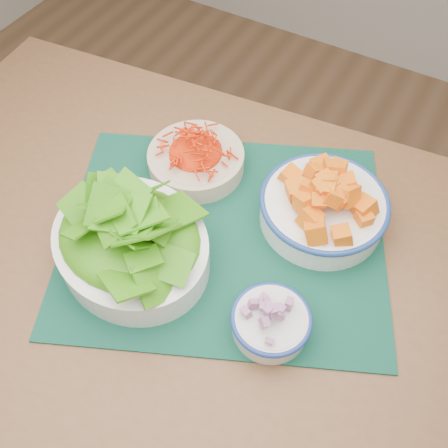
% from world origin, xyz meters
% --- Properties ---
extents(ground, '(4.00, 4.00, 0.00)m').
position_xyz_m(ground, '(0.00, 0.00, 0.00)').
color(ground, '#926846').
rests_on(ground, ground).
extents(table, '(1.38, 1.00, 0.75)m').
position_xyz_m(table, '(0.10, 0.20, 0.66)').
color(table, brown).
rests_on(table, ground).
extents(placemat, '(0.73, 0.68, 0.00)m').
position_xyz_m(placemat, '(0.15, 0.27, 0.75)').
color(placemat, '#072C22').
rests_on(placemat, table).
extents(carrot_bowl, '(0.25, 0.25, 0.07)m').
position_xyz_m(carrot_bowl, '(0.02, 0.38, 0.79)').
color(carrot_bowl, beige).
rests_on(carrot_bowl, placemat).
extents(squash_bowl, '(0.26, 0.26, 0.12)m').
position_xyz_m(squash_bowl, '(0.29, 0.39, 0.81)').
color(squash_bowl, white).
rests_on(squash_bowl, placemat).
extents(lettuce_bowl, '(0.36, 0.33, 0.14)m').
position_xyz_m(lettuce_bowl, '(0.04, 0.15, 0.82)').
color(lettuce_bowl, white).
rests_on(lettuce_bowl, placemat).
extents(onion_bowl, '(0.14, 0.14, 0.06)m').
position_xyz_m(onion_bowl, '(0.31, 0.14, 0.79)').
color(onion_bowl, silver).
rests_on(onion_bowl, placemat).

